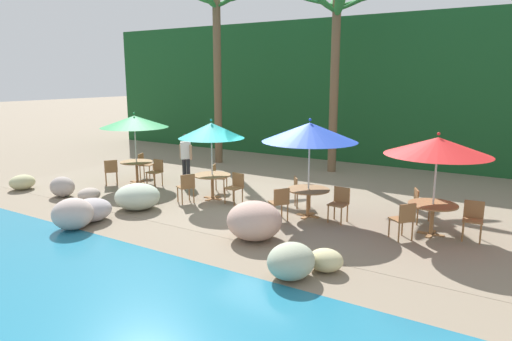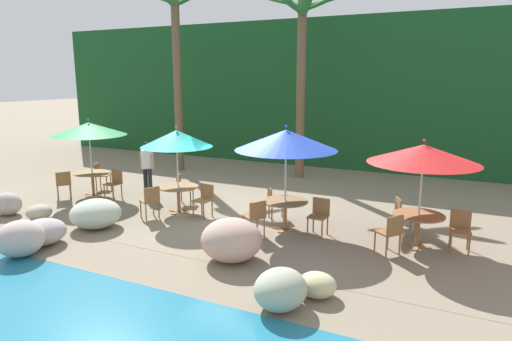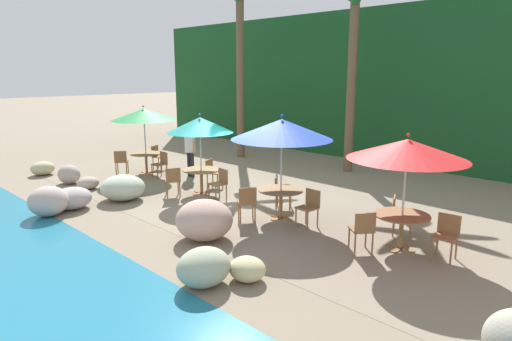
{
  "view_description": "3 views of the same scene",
  "coord_description": "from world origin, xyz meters",
  "px_view_note": "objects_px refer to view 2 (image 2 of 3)",
  "views": [
    {
      "loc": [
        6.37,
        -10.6,
        3.61
      ],
      "look_at": [
        -0.5,
        0.25,
        0.97
      ],
      "focal_mm": 32.26,
      "sensor_mm": 36.0,
      "label": 1
    },
    {
      "loc": [
        5.3,
        -9.81,
        3.65
      ],
      "look_at": [
        0.22,
        0.56,
        1.26
      ],
      "focal_mm": 31.49,
      "sensor_mm": 36.0,
      "label": 2
    },
    {
      "loc": [
        8.22,
        -7.99,
        3.54
      ],
      "look_at": [
        0.03,
        0.35,
        0.94
      ],
      "focal_mm": 31.05,
      "sensor_mm": 36.0,
      "label": 3
    }
  ],
  "objects_px": {
    "chair_green_seaward": "(115,182)",
    "chair_teal_inland": "(183,187)",
    "dining_table_teal": "(178,191)",
    "chair_red_left": "(391,231)",
    "chair_green_inland": "(100,174)",
    "chair_green_left": "(64,183)",
    "umbrella_green": "(89,129)",
    "palm_tree_second": "(302,58)",
    "dining_table_green": "(92,176)",
    "chair_red_seaward": "(460,228)",
    "umbrella_red": "(423,154)",
    "waiter_in_white": "(147,164)",
    "chair_blue_seaward": "(319,214)",
    "chair_blue_inland": "(274,201)",
    "umbrella_teal": "(176,139)",
    "umbrella_blue": "(286,140)",
    "chair_teal_seaward": "(205,198)",
    "chair_blue_left": "(256,216)",
    "chair_red_inland": "(402,213)",
    "dining_table_blue": "(285,206)",
    "chair_teal_left": "(151,200)",
    "palm_tree_nearest": "(176,55)"
  },
  "relations": [
    {
      "from": "dining_table_blue",
      "to": "chair_red_left",
      "type": "xyz_separation_m",
      "value": [
        2.58,
        -0.48,
        -0.1
      ]
    },
    {
      "from": "chair_green_seaward",
      "to": "umbrella_blue",
      "type": "xyz_separation_m",
      "value": [
        5.85,
        -0.44,
        1.7
      ]
    },
    {
      "from": "chair_green_seaward",
      "to": "chair_teal_inland",
      "type": "height_order",
      "value": "same"
    },
    {
      "from": "dining_table_blue",
      "to": "umbrella_teal",
      "type": "bearing_deg",
      "value": 178.68
    },
    {
      "from": "chair_blue_seaward",
      "to": "umbrella_red",
      "type": "xyz_separation_m",
      "value": [
        2.18,
        0.2,
        1.56
      ]
    },
    {
      "from": "chair_blue_left",
      "to": "umbrella_red",
      "type": "height_order",
      "value": "umbrella_red"
    },
    {
      "from": "chair_teal_seaward",
      "to": "umbrella_teal",
      "type": "bearing_deg",
      "value": 179.21
    },
    {
      "from": "chair_teal_inland",
      "to": "chair_blue_seaward",
      "type": "height_order",
      "value": "same"
    },
    {
      "from": "chair_green_seaward",
      "to": "dining_table_teal",
      "type": "xyz_separation_m",
      "value": [
        2.65,
        -0.37,
        0.1
      ]
    },
    {
      "from": "chair_green_inland",
      "to": "chair_green_left",
      "type": "relative_size",
      "value": 1.0
    },
    {
      "from": "chair_teal_seaward",
      "to": "chair_red_inland",
      "type": "height_order",
      "value": "same"
    },
    {
      "from": "umbrella_blue",
      "to": "palm_tree_second",
      "type": "xyz_separation_m",
      "value": [
        -1.79,
        5.75,
        2.13
      ]
    },
    {
      "from": "umbrella_green",
      "to": "chair_teal_inland",
      "type": "relative_size",
      "value": 2.78
    },
    {
      "from": "chair_green_inland",
      "to": "chair_red_left",
      "type": "relative_size",
      "value": 1.0
    },
    {
      "from": "dining_table_teal",
      "to": "chair_red_left",
      "type": "bearing_deg",
      "value": -5.48
    },
    {
      "from": "chair_teal_inland",
      "to": "umbrella_red",
      "type": "height_order",
      "value": "umbrella_red"
    },
    {
      "from": "dining_table_green",
      "to": "chair_red_seaward",
      "type": "distance_m",
      "value": 10.58
    },
    {
      "from": "chair_green_seaward",
      "to": "waiter_in_white",
      "type": "height_order",
      "value": "waiter_in_white"
    },
    {
      "from": "dining_table_teal",
      "to": "chair_blue_inland",
      "type": "bearing_deg",
      "value": 11.99
    },
    {
      "from": "chair_teal_left",
      "to": "chair_red_inland",
      "type": "distance_m",
      "value": 6.35
    },
    {
      "from": "chair_teal_inland",
      "to": "chair_teal_left",
      "type": "bearing_deg",
      "value": -87.08
    },
    {
      "from": "umbrella_teal",
      "to": "chair_blue_left",
      "type": "distance_m",
      "value": 3.27
    },
    {
      "from": "umbrella_teal",
      "to": "chair_teal_inland",
      "type": "height_order",
      "value": "umbrella_teal"
    },
    {
      "from": "umbrella_red",
      "to": "palm_tree_nearest",
      "type": "bearing_deg",
      "value": 154.04
    },
    {
      "from": "chair_red_left",
      "to": "waiter_in_white",
      "type": "xyz_separation_m",
      "value": [
        -7.76,
        1.67,
        0.47
      ]
    },
    {
      "from": "umbrella_blue",
      "to": "chair_red_seaward",
      "type": "bearing_deg",
      "value": 6.21
    },
    {
      "from": "dining_table_teal",
      "to": "waiter_in_white",
      "type": "height_order",
      "value": "waiter_in_white"
    },
    {
      "from": "chair_blue_left",
      "to": "chair_red_seaward",
      "type": "bearing_deg",
      "value": 15.09
    },
    {
      "from": "umbrella_green",
      "to": "chair_blue_inland",
      "type": "height_order",
      "value": "umbrella_green"
    },
    {
      "from": "chair_blue_seaward",
      "to": "chair_blue_inland",
      "type": "relative_size",
      "value": 1.0
    },
    {
      "from": "umbrella_green",
      "to": "chair_green_inland",
      "type": "relative_size",
      "value": 2.78
    },
    {
      "from": "umbrella_teal",
      "to": "palm_tree_second",
      "type": "height_order",
      "value": "palm_tree_second"
    },
    {
      "from": "dining_table_teal",
      "to": "umbrella_red",
      "type": "distance_m",
      "value": 6.4
    },
    {
      "from": "chair_blue_left",
      "to": "umbrella_green",
      "type": "bearing_deg",
      "value": 169.86
    },
    {
      "from": "umbrella_blue",
      "to": "chair_teal_seaward",
      "type": "bearing_deg",
      "value": 178.48
    },
    {
      "from": "chair_green_left",
      "to": "chair_red_left",
      "type": "height_order",
      "value": "same"
    },
    {
      "from": "chair_blue_left",
      "to": "palm_tree_second",
      "type": "xyz_separation_m",
      "value": [
        -1.36,
        6.49,
        3.84
      ]
    },
    {
      "from": "chair_green_left",
      "to": "chair_teal_seaward",
      "type": "height_order",
      "value": "same"
    },
    {
      "from": "chair_blue_left",
      "to": "dining_table_teal",
      "type": "bearing_deg",
      "value": 163.63
    },
    {
      "from": "dining_table_green",
      "to": "umbrella_red",
      "type": "bearing_deg",
      "value": -0.81
    },
    {
      "from": "chair_red_seaward",
      "to": "chair_green_left",
      "type": "bearing_deg",
      "value": -176.03
    },
    {
      "from": "umbrella_green",
      "to": "chair_red_seaward",
      "type": "xyz_separation_m",
      "value": [
        10.57,
        0.04,
        -1.59
      ]
    },
    {
      "from": "dining_table_teal",
      "to": "umbrella_blue",
      "type": "xyz_separation_m",
      "value": [
        3.2,
        -0.07,
        1.6
      ]
    },
    {
      "from": "chair_teal_inland",
      "to": "umbrella_red",
      "type": "distance_m",
      "value": 6.84
    },
    {
      "from": "chair_blue_seaward",
      "to": "umbrella_teal",
      "type": "bearing_deg",
      "value": 179.58
    },
    {
      "from": "chair_blue_seaward",
      "to": "chair_red_left",
      "type": "bearing_deg",
      "value": -16.89
    },
    {
      "from": "chair_green_left",
      "to": "chair_red_left",
      "type": "bearing_deg",
      "value": -0.81
    },
    {
      "from": "umbrella_red",
      "to": "waiter_in_white",
      "type": "xyz_separation_m",
      "value": [
        -8.21,
        0.94,
        -1.09
      ]
    },
    {
      "from": "chair_blue_seaward",
      "to": "waiter_in_white",
      "type": "height_order",
      "value": "waiter_in_white"
    },
    {
      "from": "umbrella_green",
      "to": "palm_tree_second",
      "type": "xyz_separation_m",
      "value": [
        4.91,
        5.37,
        2.24
      ]
    }
  ]
}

